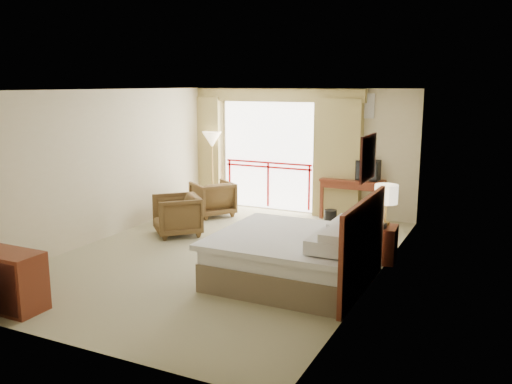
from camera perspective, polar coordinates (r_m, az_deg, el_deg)
The scene contains 29 objects.
floor at distance 9.06m, azimuth -3.24°, elevation -6.65°, with size 7.00×7.00×0.00m, color gray.
ceiling at distance 8.62m, azimuth -3.44°, elevation 10.69°, with size 7.00×7.00×0.00m, color white.
wall_back at distance 11.89m, azimuth 4.90°, elevation 4.32°, with size 5.00×5.00×0.00m, color #C7BA93.
wall_front at distance 5.99m, azimuth -19.83°, elevation -3.31°, with size 5.00×5.00×0.00m, color #C7BA93.
wall_left at distance 10.18m, azimuth -15.76°, elevation 2.75°, with size 7.00×7.00×0.00m, color #C7BA93.
wall_right at distance 7.85m, azimuth 12.83°, elevation 0.44°, with size 7.00×7.00×0.00m, color #C7BA93.
balcony_door at distance 12.19m, azimuth 1.33°, elevation 3.82°, with size 2.40×2.40×0.00m, color white.
balcony_railing at distance 12.23m, azimuth 1.28°, elevation 2.01°, with size 2.09×0.03×1.02m.
curtain_left at distance 12.84m, azimuth -5.65°, elevation 4.37°, with size 1.00×0.26×2.50m, color olive.
curtain_right at distance 11.48m, azimuth 8.59°, elevation 3.48°, with size 1.00×0.26×2.50m, color olive.
valance at distance 12.00m, azimuth 1.16°, elevation 10.17°, with size 4.40×0.22×0.28m, color olive.
hvac_vent at distance 11.38m, azimuth 11.13°, elevation 8.89°, with size 0.50×0.04×0.50m, color silver.
bed at distance 7.82m, azimuth 4.27°, elevation -6.71°, with size 2.13×2.06×0.97m.
headboard at distance 7.46m, azimuth 11.24°, elevation -5.60°, with size 0.06×2.10×1.30m, color #582013.
framed_art at distance 7.20m, azimuth 11.69°, elevation 3.56°, with size 0.04×0.72×0.60m.
nightstand at distance 8.89m, azimuth 13.24°, elevation -5.35°, with size 0.40×0.48×0.58m, color #582013.
table_lamp at distance 8.75m, azimuth 13.55°, elevation -0.30°, with size 0.36×0.36×0.64m.
phone at distance 8.67m, azimuth 12.80°, elevation -3.47°, with size 0.20×0.15×0.09m, color black.
desk at distance 11.54m, azimuth 10.29°, elevation 0.50°, with size 1.30×0.63×0.85m.
tv at distance 11.33m, azimuth 11.74°, elevation 2.27°, with size 0.46×0.36×0.41m.
coffee_maker at distance 11.52m, azimuth 8.60°, elevation 2.17°, with size 0.13×0.13×0.27m, color black.
cup at distance 11.45m, azimuth 9.23°, elevation 1.64°, with size 0.07×0.07×0.09m, color white.
wastebasket at distance 10.98m, azimuth 7.85°, elevation -2.67°, with size 0.25×0.25×0.31m, color black.
armchair_far at distance 11.75m, azimuth -4.55°, elevation -2.46°, with size 0.79×0.82×0.74m, color #4A3419.
armchair_near at distance 10.35m, azimuth -8.25°, elevation -4.46°, with size 0.81×0.83×0.76m, color #4A3419.
side_table at distance 11.12m, azimuth -8.74°, elevation -1.46°, with size 0.48×0.48×0.52m.
book at distance 11.08m, azimuth -8.77°, elevation -0.60°, with size 0.18×0.24×0.02m, color white.
floor_lamp at distance 12.43m, azimuth -4.65°, elevation 5.23°, with size 0.44×0.44×1.72m.
dresser at distance 7.61m, azimuth -25.15°, elevation -8.33°, with size 1.13×0.48×0.75m.
Camera 1 is at (4.19, -7.53, 2.80)m, focal length 38.00 mm.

